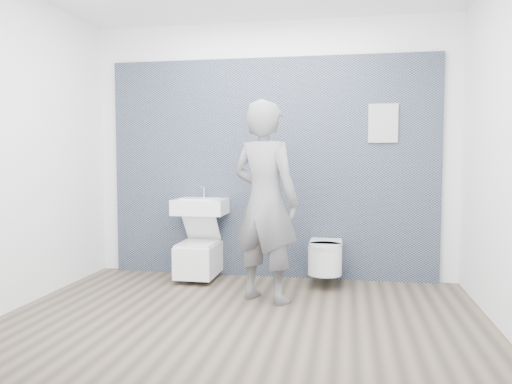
% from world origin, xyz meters
% --- Properties ---
extents(ground, '(4.00, 4.00, 0.00)m').
position_xyz_m(ground, '(0.00, 0.00, 0.00)').
color(ground, brown).
rests_on(ground, ground).
extents(room_shell, '(4.00, 4.00, 4.00)m').
position_xyz_m(room_shell, '(0.00, 0.00, 1.74)').
color(room_shell, white).
rests_on(room_shell, ground).
extents(tile_wall, '(3.60, 0.06, 2.40)m').
position_xyz_m(tile_wall, '(0.00, 1.47, 0.00)').
color(tile_wall, black).
rests_on(tile_wall, ground).
extents(washbasin, '(0.56, 0.42, 0.42)m').
position_xyz_m(washbasin, '(-0.73, 1.23, 0.79)').
color(washbasin, white).
rests_on(washbasin, ground).
extents(toilet_square, '(0.40, 0.58, 0.69)m').
position_xyz_m(toilet_square, '(-0.73, 1.15, 0.25)').
color(toilet_square, white).
rests_on(toilet_square, ground).
extents(toilet_rounded, '(0.34, 0.58, 0.31)m').
position_xyz_m(toilet_rounded, '(0.62, 1.15, 0.30)').
color(toilet_rounded, white).
rests_on(toilet_rounded, ground).
extents(info_placard, '(0.30, 0.03, 0.40)m').
position_xyz_m(info_placard, '(1.20, 1.43, 0.00)').
color(info_placard, white).
rests_on(info_placard, ground).
extents(visitor, '(0.79, 0.67, 1.84)m').
position_xyz_m(visitor, '(0.10, 0.52, 0.92)').
color(visitor, slate).
rests_on(visitor, ground).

